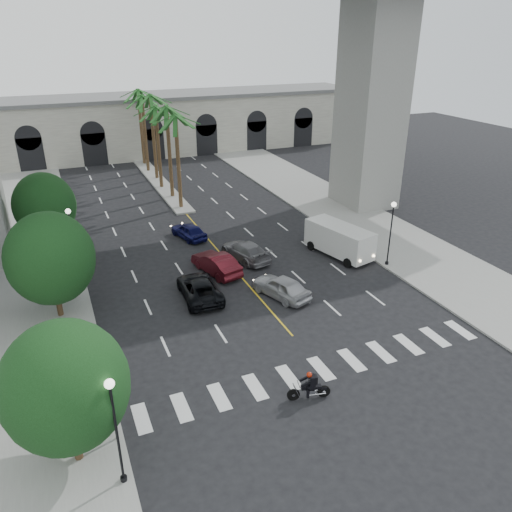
{
  "coord_description": "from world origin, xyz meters",
  "views": [
    {
      "loc": [
        -12.18,
        -20.92,
        17.28
      ],
      "look_at": [
        -0.77,
        6.0,
        3.88
      ],
      "focal_mm": 35.0,
      "sensor_mm": 36.0,
      "label": 1
    }
  ],
  "objects": [
    {
      "name": "motorcycle_rider",
      "position": [
        -1.76,
        -3.4,
        0.74
      ],
      "size": [
        2.23,
        0.75,
        1.63
      ],
      "rotation": [
        0.0,
        0.0,
        -0.24
      ],
      "color": "black",
      "rests_on": "ground"
    },
    {
      "name": "palm_e",
      "position": [
        -0.1,
        44.0,
        9.19
      ],
      "size": [
        3.2,
        3.2,
        10.4
      ],
      "color": "#47331E",
      "rests_on": "ground"
    },
    {
      "name": "palm_d",
      "position": [
        0.15,
        40.0,
        9.65
      ],
      "size": [
        3.2,
        3.2,
        10.9
      ],
      "color": "#47331E",
      "rests_on": "ground"
    },
    {
      "name": "cargo_van",
      "position": [
        8.94,
        11.26,
        1.44
      ],
      "size": [
        3.63,
        6.43,
        2.59
      ],
      "rotation": [
        0.0,
        0.0,
        0.24
      ],
      "color": "silver",
      "rests_on": "ground"
    },
    {
      "name": "street_tree_far",
      "position": [
        -13.0,
        22.0,
        3.9
      ],
      "size": [
        5.04,
        5.04,
        6.68
      ],
      "color": "#382616",
      "rests_on": "ground"
    },
    {
      "name": "car_d",
      "position": [
        1.5,
        13.61,
        0.75
      ],
      "size": [
        3.18,
        5.5,
        1.5
      ],
      "primitive_type": "imported",
      "rotation": [
        0.0,
        0.0,
        3.36
      ],
      "color": "slate",
      "rests_on": "ground"
    },
    {
      "name": "median",
      "position": [
        0.0,
        38.0,
        0.1
      ],
      "size": [
        2.0,
        24.0,
        0.2
      ],
      "primitive_type": "cube",
      "color": "gray",
      "rests_on": "ground"
    },
    {
      "name": "traffic_signal_far",
      "position": [
        -11.3,
        1.5,
        2.51
      ],
      "size": [
        0.25,
        0.18,
        3.65
      ],
      "color": "black",
      "rests_on": "ground"
    },
    {
      "name": "ground",
      "position": [
        0.0,
        0.0,
        0.0
      ],
      "size": [
        140.0,
        140.0,
        0.0
      ],
      "primitive_type": "plane",
      "color": "black",
      "rests_on": "ground"
    },
    {
      "name": "palm_f",
      "position": [
        0.2,
        48.0,
        9.46
      ],
      "size": [
        3.2,
        3.2,
        10.7
      ],
      "color": "#47331E",
      "rests_on": "ground"
    },
    {
      "name": "sidewalk_left",
      "position": [
        -15.0,
        15.0,
        0.07
      ],
      "size": [
        8.0,
        100.0,
        0.15
      ],
      "primitive_type": "cube",
      "color": "gray",
      "rests_on": "ground"
    },
    {
      "name": "palm_a",
      "position": [
        0.0,
        28.0,
        9.1
      ],
      "size": [
        3.2,
        3.2,
        10.3
      ],
      "color": "#47331E",
      "rests_on": "ground"
    },
    {
      "name": "sidewalk_right",
      "position": [
        15.0,
        15.0,
        0.07
      ],
      "size": [
        8.0,
        100.0,
        0.15
      ],
      "primitive_type": "cube",
      "color": "gray",
      "rests_on": "ground"
    },
    {
      "name": "pedestrian_a",
      "position": [
        -11.66,
        0.41,
        0.99
      ],
      "size": [
        0.64,
        0.45,
        1.68
      ],
      "primitive_type": "imported",
      "rotation": [
        0.0,
        0.0,
        0.08
      ],
      "color": "black",
      "rests_on": "sidewalk_left"
    },
    {
      "name": "car_c",
      "position": [
        -3.84,
        8.9,
        0.74
      ],
      "size": [
        2.68,
        5.4,
        1.47
      ],
      "primitive_type": "imported",
      "rotation": [
        0.0,
        0.0,
        3.1
      ],
      "color": "black",
      "rests_on": "ground"
    },
    {
      "name": "traffic_signal_near",
      "position": [
        -11.3,
        -2.5,
        2.51
      ],
      "size": [
        0.25,
        0.18,
        3.65
      ],
      "color": "black",
      "rests_on": "ground"
    },
    {
      "name": "car_a",
      "position": [
        1.5,
        6.81,
        0.78
      ],
      "size": [
        3.29,
        4.94,
        1.56
      ],
      "primitive_type": "imported",
      "rotation": [
        0.0,
        0.0,
        3.49
      ],
      "color": "#A7A7AC",
      "rests_on": "ground"
    },
    {
      "name": "lamp_post_left_far",
      "position": [
        -11.4,
        16.0,
        3.22
      ],
      "size": [
        0.4,
        0.4,
        5.35
      ],
      "color": "black",
      "rests_on": "ground"
    },
    {
      "name": "lamp_post_right",
      "position": [
        11.4,
        8.0,
        3.22
      ],
      "size": [
        0.4,
        0.4,
        5.35
      ],
      "color": "black",
      "rests_on": "ground"
    },
    {
      "name": "lamp_post_left_near",
      "position": [
        -11.4,
        -5.0,
        3.22
      ],
      "size": [
        0.4,
        0.4,
        5.35
      ],
      "color": "black",
      "rests_on": "ground"
    },
    {
      "name": "car_e",
      "position": [
        -1.5,
        19.74,
        0.71
      ],
      "size": [
        2.71,
        4.45,
        1.42
      ],
      "primitive_type": "imported",
      "rotation": [
        0.0,
        0.0,
        3.41
      ],
      "color": "#0F1046",
      "rests_on": "ground"
    },
    {
      "name": "street_tree_mid",
      "position": [
        -13.0,
        10.0,
        4.21
      ],
      "size": [
        5.44,
        5.44,
        7.21
      ],
      "color": "#382616",
      "rests_on": "ground"
    },
    {
      "name": "palm_b",
      "position": [
        0.1,
        32.0,
        9.37
      ],
      "size": [
        3.2,
        3.2,
        10.6
      ],
      "color": "#47331E",
      "rests_on": "ground"
    },
    {
      "name": "pier_building",
      "position": [
        0.0,
        55.0,
        4.27
      ],
      "size": [
        71.0,
        10.5,
        8.5
      ],
      "color": "silver",
      "rests_on": "ground"
    },
    {
      "name": "bridge",
      "position": [
        3.42,
        22.0,
        18.51
      ],
      "size": [
        75.0,
        13.0,
        26.0
      ],
      "color": "gray",
      "rests_on": "ground"
    },
    {
      "name": "palm_c",
      "position": [
        -0.2,
        36.0,
        8.91
      ],
      "size": [
        3.2,
        3.2,
        10.1
      ],
      "color": "#47331E",
      "rests_on": "ground"
    },
    {
      "name": "street_tree_near",
      "position": [
        -13.0,
        -3.0,
        4.02
      ],
      "size": [
        5.2,
        5.2,
        6.89
      ],
      "color": "#382616",
      "rests_on": "ground"
    },
    {
      "name": "car_b",
      "position": [
        -1.5,
        12.14,
        0.81
      ],
      "size": [
        2.86,
        5.18,
        1.62
      ],
      "primitive_type": "imported",
      "rotation": [
        0.0,
        0.0,
        3.39
      ],
      "color": "#4B0F16",
      "rests_on": "ground"
    }
  ]
}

